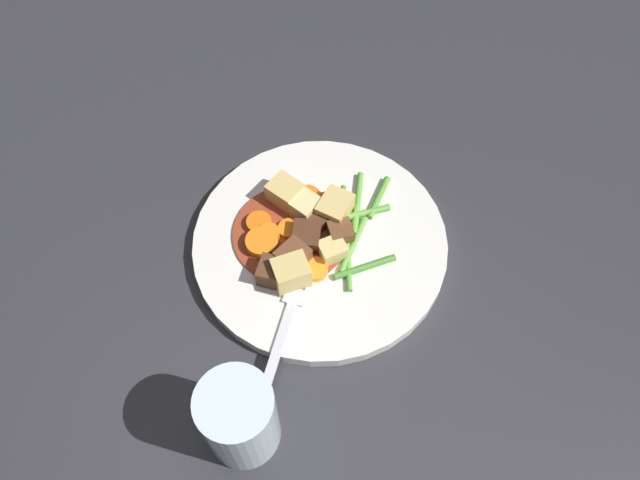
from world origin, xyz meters
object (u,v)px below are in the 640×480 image
(potato_chunk_3, at_px, (306,207))
(carrot_slice_0, at_px, (315,269))
(carrot_slice_2, at_px, (329,204))
(carrot_slice_4, at_px, (259,224))
(carrot_slice_5, at_px, (262,245))
(meat_chunk_0, at_px, (271,271))
(dinner_plate, at_px, (320,243))
(potato_chunk_1, at_px, (332,250))
(carrot_slice_3, at_px, (289,229))
(potato_chunk_0, at_px, (335,208))
(meat_chunk_2, at_px, (341,236))
(water_glass, at_px, (239,418))
(meat_chunk_3, at_px, (319,220))
(potato_chunk_2, at_px, (285,193))
(carrot_slice_6, at_px, (269,235))
(carrot_slice_1, at_px, (308,198))
(meat_chunk_4, at_px, (293,257))
(potato_chunk_4, at_px, (291,273))
(meat_chunk_1, at_px, (306,233))
(fork, at_px, (286,323))

(potato_chunk_3, bearing_deg, carrot_slice_0, 90.85)
(carrot_slice_2, distance_m, potato_chunk_3, 0.03)
(carrot_slice_2, distance_m, carrot_slice_4, 0.08)
(carrot_slice_5, relative_size, meat_chunk_0, 1.24)
(carrot_slice_0, bearing_deg, dinner_plate, -104.97)
(potato_chunk_1, relative_size, potato_chunk_3, 0.94)
(carrot_slice_3, distance_m, potato_chunk_0, 0.06)
(meat_chunk_2, xyz_separation_m, water_glass, (0.12, 0.19, 0.03))
(meat_chunk_3, bearing_deg, carrot_slice_3, 7.93)
(carrot_slice_0, xyz_separation_m, carrot_slice_3, (0.02, -0.05, 0.00))
(carrot_slice_2, distance_m, potato_chunk_2, 0.05)
(carrot_slice_3, bearing_deg, carrot_slice_6, 14.20)
(potato_chunk_0, distance_m, potato_chunk_1, 0.05)
(carrot_slice_1, xyz_separation_m, meat_chunk_4, (0.03, 0.08, 0.01))
(dinner_plate, height_order, carrot_slice_6, carrot_slice_6)
(meat_chunk_4, bearing_deg, carrot_slice_5, -35.82)
(carrot_slice_1, relative_size, potato_chunk_2, 0.78)
(dinner_plate, xyz_separation_m, meat_chunk_0, (0.06, 0.04, 0.02))
(carrot_slice_2, distance_m, meat_chunk_0, 0.11)
(carrot_slice_0, relative_size, potato_chunk_4, 0.76)
(carrot_slice_4, bearing_deg, potato_chunk_4, 111.68)
(carrot_slice_3, height_order, meat_chunk_2, meat_chunk_2)
(carrot_slice_1, distance_m, meat_chunk_0, 0.10)
(carrot_slice_4, height_order, meat_chunk_2, meat_chunk_2)
(potato_chunk_4, xyz_separation_m, meat_chunk_1, (-0.02, -0.05, -0.01))
(potato_chunk_2, distance_m, water_glass, 0.26)
(carrot_slice_6, distance_m, potato_chunk_1, 0.07)
(potato_chunk_1, bearing_deg, carrot_slice_4, -31.78)
(potato_chunk_4, relative_size, meat_chunk_0, 1.27)
(potato_chunk_2, distance_m, potato_chunk_3, 0.03)
(meat_chunk_1, bearing_deg, carrot_slice_3, -32.98)
(carrot_slice_6, distance_m, fork, 0.10)
(meat_chunk_4, bearing_deg, meat_chunk_2, -158.86)
(carrot_slice_1, relative_size, meat_chunk_3, 1.10)
(carrot_slice_5, distance_m, potato_chunk_1, 0.08)
(carrot_slice_1, distance_m, carrot_slice_2, 0.02)
(potato_chunk_2, bearing_deg, potato_chunk_3, 133.80)
(meat_chunk_1, relative_size, meat_chunk_3, 1.32)
(carrot_slice_6, xyz_separation_m, potato_chunk_3, (-0.04, -0.03, 0.01))
(carrot_slice_1, relative_size, potato_chunk_3, 0.92)
(carrot_slice_3, xyz_separation_m, meat_chunk_2, (-0.05, 0.02, 0.01))
(carrot_slice_0, xyz_separation_m, potato_chunk_4, (0.03, 0.01, 0.01))
(carrot_slice_2, xyz_separation_m, carrot_slice_4, (0.08, 0.02, 0.00))
(meat_chunk_4, distance_m, water_glass, 0.18)
(carrot_slice_4, relative_size, meat_chunk_3, 1.12)
(potato_chunk_2, relative_size, potato_chunk_3, 1.18)
(potato_chunk_0, relative_size, water_glass, 0.38)
(meat_chunk_0, bearing_deg, meat_chunk_3, -135.19)
(potato_chunk_2, distance_m, meat_chunk_0, 0.10)
(carrot_slice_6, xyz_separation_m, meat_chunk_2, (-0.08, 0.01, 0.00))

